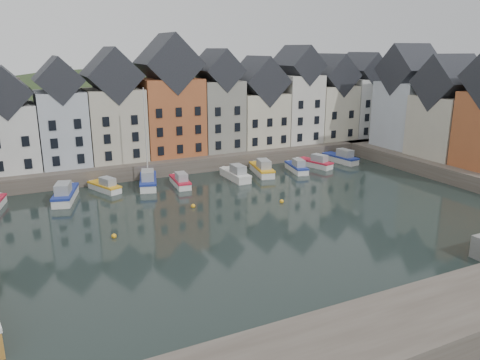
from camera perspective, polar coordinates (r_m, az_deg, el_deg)
ground at (r=48.61m, az=2.06°, el=-5.44°), size 260.00×260.00×0.00m
far_quay at (r=74.98m, az=-8.82°, el=2.81°), size 90.00×16.00×2.00m
right_quay at (r=74.42m, az=26.88°, el=1.17°), size 14.00×54.00×2.00m
hillside at (r=104.50m, az=-12.71°, el=-4.52°), size 153.60×70.40×64.00m
far_terrace at (r=72.77m, az=-6.16°, el=8.81°), size 72.37×8.16×17.78m
right_terrace at (r=75.39m, az=24.10°, el=7.81°), size 8.30×24.25×16.36m
mooring_buoys at (r=51.53m, az=-4.68°, el=-4.05°), size 20.50×5.50×0.50m
boat_b at (r=59.52m, az=-20.54°, el=-1.66°), size 3.94×7.14×2.62m
boat_c at (r=61.97m, az=-16.12°, el=-0.76°), size 3.61×5.58×2.06m
boat_d at (r=62.56m, az=-11.13°, el=-0.05°), size 3.88×7.14×13.03m
boat_e at (r=62.23m, az=-7.28°, el=-0.16°), size 2.18×5.66×2.12m
boat_f at (r=64.78m, az=-0.53°, el=0.68°), size 2.06×6.33×2.42m
boat_g at (r=67.57m, az=2.72°, el=1.34°), size 3.40×6.90×2.54m
boat_h at (r=69.50m, az=6.94°, el=1.55°), size 2.89×5.92×2.18m
boat_i at (r=72.58m, az=9.20°, el=2.09°), size 3.45×6.12×2.25m
boat_j at (r=76.29m, az=12.24°, el=2.65°), size 2.81×6.59×2.45m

